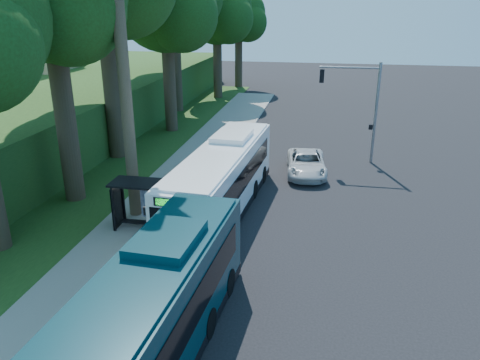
% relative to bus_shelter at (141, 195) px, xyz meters
% --- Properties ---
extents(ground, '(140.00, 140.00, 0.00)m').
position_rel_bus_shelter_xyz_m(ground, '(7.26, 2.86, -1.81)').
color(ground, black).
rests_on(ground, ground).
extents(sidewalk, '(4.50, 70.00, 0.12)m').
position_rel_bus_shelter_xyz_m(sidewalk, '(-0.04, 2.86, -1.75)').
color(sidewalk, gray).
rests_on(sidewalk, ground).
extents(red_curb, '(0.25, 30.00, 0.13)m').
position_rel_bus_shelter_xyz_m(red_curb, '(2.26, -1.14, -1.74)').
color(red_curb, maroon).
rests_on(red_curb, ground).
extents(grass_verge, '(8.00, 70.00, 0.06)m').
position_rel_bus_shelter_xyz_m(grass_verge, '(-5.74, 7.86, -1.78)').
color(grass_verge, '#234719').
rests_on(grass_verge, ground).
extents(bus_shelter, '(3.20, 1.51, 2.55)m').
position_rel_bus_shelter_xyz_m(bus_shelter, '(0.00, 0.00, 0.00)').
color(bus_shelter, black).
rests_on(bus_shelter, ground).
extents(stop_sign_pole, '(0.35, 0.06, 3.17)m').
position_rel_bus_shelter_xyz_m(stop_sign_pole, '(1.86, -2.14, 0.28)').
color(stop_sign_pole, gray).
rests_on(stop_sign_pole, ground).
extents(traffic_signal_pole, '(4.10, 0.30, 7.00)m').
position_rel_bus_shelter_xyz_m(traffic_signal_pole, '(11.04, 12.86, 2.62)').
color(traffic_signal_pole, gray).
rests_on(traffic_signal_pole, ground).
extents(hillside_backdrop, '(24.00, 60.00, 8.80)m').
position_rel_bus_shelter_xyz_m(hillside_backdrop, '(-19.04, 17.96, 0.63)').
color(hillside_backdrop, '#234719').
rests_on(hillside_backdrop, ground).
extents(tree_2, '(8.82, 8.40, 15.12)m').
position_rel_bus_shelter_xyz_m(tree_2, '(-4.64, 18.84, 8.67)').
color(tree_2, '#382B1E').
rests_on(tree_2, ground).
extents(tree_4, '(8.40, 8.00, 14.14)m').
position_rel_bus_shelter_xyz_m(tree_4, '(-4.14, 34.84, 7.92)').
color(tree_4, '#382B1E').
rests_on(tree_4, ground).
extents(tree_5, '(7.35, 7.00, 12.86)m').
position_rel_bus_shelter_xyz_m(tree_5, '(-3.16, 42.84, 7.16)').
color(tree_5, '#382B1E').
rests_on(tree_5, ground).
extents(white_bus, '(3.56, 12.96, 3.82)m').
position_rel_bus_shelter_xyz_m(white_bus, '(3.46, 2.90, 0.06)').
color(white_bus, white).
rests_on(white_bus, ground).
extents(teal_bus, '(3.46, 12.95, 3.82)m').
position_rel_bus_shelter_xyz_m(teal_bus, '(3.89, -9.43, 0.06)').
color(teal_bus, '#0A3038').
rests_on(teal_bus, ground).
extents(pickup, '(2.97, 5.55, 1.48)m').
position_rel_bus_shelter_xyz_m(pickup, '(7.63, 9.64, -1.07)').
color(pickup, silver).
rests_on(pickup, ground).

